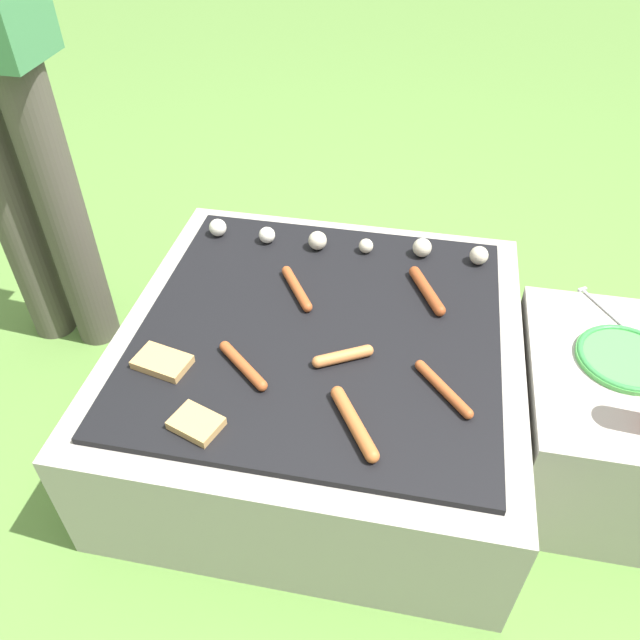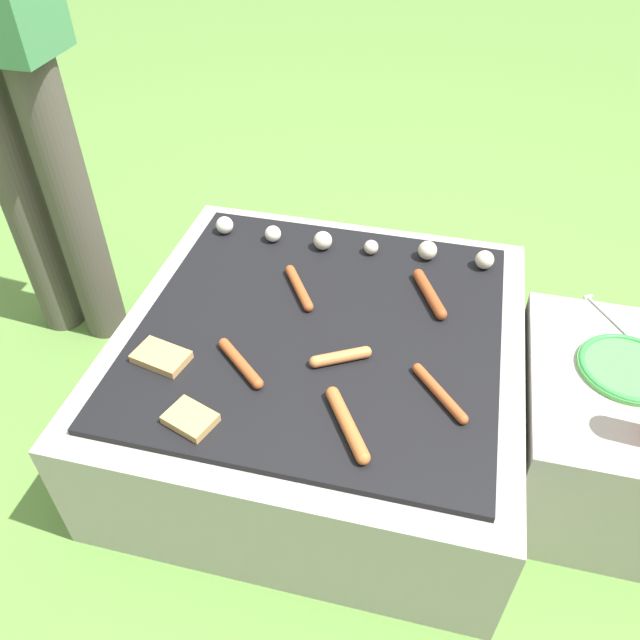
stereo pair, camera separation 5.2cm
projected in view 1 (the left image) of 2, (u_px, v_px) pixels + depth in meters
ground_plane at (320, 422)px, 1.79m from camera, size 14.00×14.00×0.00m
grill at (320, 378)px, 1.66m from camera, size 0.99×0.99×0.37m
side_ledge at (602, 422)px, 1.55m from camera, size 0.42×0.55×0.37m
sausage_front_center at (427, 290)px, 1.62m from camera, size 0.10×0.18×0.03m
sausage_front_left at (343, 356)px, 1.44m from camera, size 0.14×0.09×0.03m
sausage_back_left at (297, 288)px, 1.63m from camera, size 0.11×0.16×0.03m
sausage_back_right at (243, 365)px, 1.42m from camera, size 0.14×0.13×0.03m
sausage_back_center at (354, 423)px, 1.29m from camera, size 0.13×0.18×0.03m
sausage_front_right at (443, 388)px, 1.37m from camera, size 0.13×0.15×0.02m
bread_slice_right at (196, 423)px, 1.30m from camera, size 0.12×0.11×0.02m
bread_slice_left at (162, 362)px, 1.43m from camera, size 0.14×0.11×0.02m
mushroom_row at (346, 242)px, 1.77m from camera, size 0.80×0.07×0.05m
plate_colorful at (626, 358)px, 1.44m from camera, size 0.22×0.22×0.02m
fork_utensil at (606, 311)px, 1.58m from camera, size 0.13×0.19×0.01m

